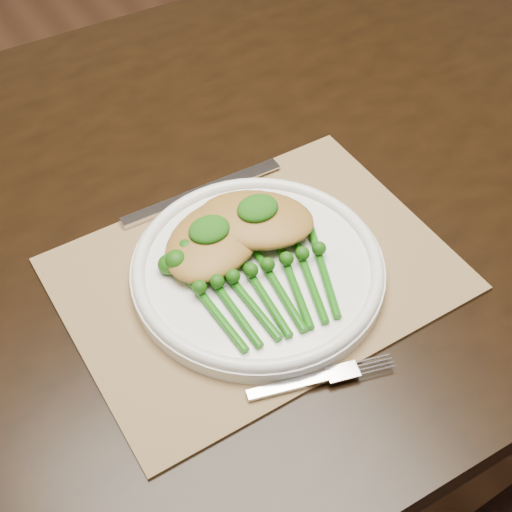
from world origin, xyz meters
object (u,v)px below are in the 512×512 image
dining_table (251,340)px  broccolini_bundle (268,286)px  placemat (257,274)px  chicken_fillet_left (215,239)px  dinner_plate (258,268)px

dining_table → broccolini_bundle: (-0.09, -0.18, 0.40)m
dining_table → placemat: 0.41m
placemat → chicken_fillet_left: chicken_fillet_left is taller
placemat → chicken_fillet_left: bearing=121.7°
dinner_plate → dining_table: bearing=61.6°
placemat → dinner_plate: 0.02m
chicken_fillet_left → placemat: bearing=-85.4°
dining_table → broccolini_bundle: 0.45m
dinner_plate → chicken_fillet_left: chicken_fillet_left is taller
placemat → chicken_fillet_left: (-0.03, 0.05, 0.03)m
dinner_plate → placemat: bearing=75.0°
chicken_fillet_left → dining_table: bearing=16.1°
dining_table → placemat: (-0.08, -0.15, 0.37)m
dining_table → dinner_plate: bearing=-116.5°
dinner_plate → broccolini_bundle: size_ratio=1.46×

